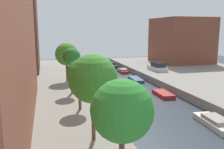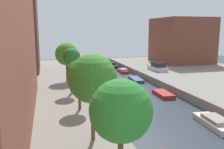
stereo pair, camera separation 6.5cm
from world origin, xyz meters
name	(u,v)px [view 1 (the left image)]	position (x,y,z in m)	size (l,w,h in m)	color
ground_plane	(137,99)	(0.00, 0.00, 0.00)	(84.00, 84.00, 0.00)	#28333D
low_block_right	(181,40)	(18.00, 21.45, 5.63)	(10.00, 11.36, 9.26)	brown
street_tree_0	(122,111)	(-7.21, -16.89, 4.80)	(2.44, 2.44, 5.04)	brown
street_tree_1	(93,79)	(-7.21, -11.03, 4.90)	(3.01, 3.01, 5.42)	brown
street_tree_2	(79,72)	(-7.21, -4.81, 4.26)	(2.04, 2.04, 4.32)	brown
street_tree_3	(72,58)	(-7.21, 1.07, 4.88)	(1.90, 1.90, 4.94)	brown
street_tree_4	(67,54)	(-7.21, 7.45, 4.63)	(3.02, 3.02, 5.17)	brown
parked_car	(158,67)	(8.34, 12.22, 1.59)	(1.99, 4.24, 1.43)	#B7B7BC
moored_boat_left_2	(124,121)	(-3.79, -6.65, 0.24)	(1.49, 3.72, 0.48)	#4C5156
moored_boat_left_3	(110,100)	(-3.33, -0.44, 0.29)	(1.50, 4.38, 0.58)	#195638
moored_boat_left_4	(98,87)	(-3.25, 6.40, 0.23)	(1.68, 4.67, 0.47)	#33476B
moored_boat_right_1	(215,122)	(3.33, -9.08, 0.33)	(1.93, 4.40, 0.78)	beige
moored_boat_right_2	(163,94)	(3.49, 0.44, 0.24)	(1.64, 3.59, 0.48)	maroon
moored_boat_right_3	(136,79)	(3.50, 9.68, 0.22)	(1.75, 4.30, 0.44)	#33476B
moored_boat_right_4	(123,71)	(3.78, 17.25, 0.32)	(1.50, 3.71, 0.76)	maroon
moored_boat_right_5	(111,66)	(3.24, 23.79, 0.44)	(1.68, 4.33, 1.04)	#232328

